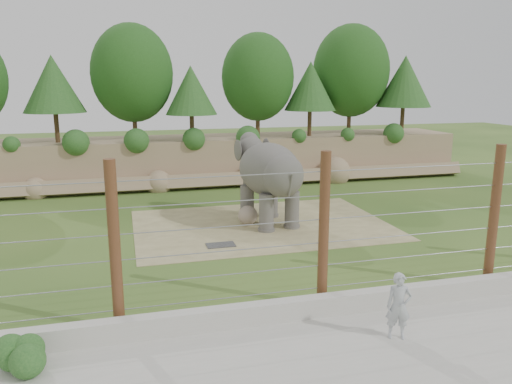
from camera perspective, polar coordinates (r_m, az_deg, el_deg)
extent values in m
plane|color=#34551F|center=(17.16, 1.74, -6.62)|extent=(90.00, 90.00, 0.00)
cube|color=#9B8062|center=(29.24, -5.60, 3.83)|extent=(30.00, 4.00, 2.50)
cube|color=#9B8062|center=(27.16, -4.76, 1.25)|extent=(30.00, 1.37, 1.07)
cylinder|color=#3F2B19|center=(28.31, -21.81, 6.88)|extent=(0.24, 0.24, 1.58)
sphere|color=#1E4516|center=(28.22, -22.17, 11.19)|extent=(3.60, 3.60, 3.60)
cylinder|color=#3F2B19|center=(28.61, -13.69, 7.81)|extent=(0.24, 0.24, 1.92)
sphere|color=#1E4516|center=(28.54, -13.97, 13.04)|extent=(4.40, 4.40, 4.40)
cylinder|color=#3F2B19|center=(27.68, -7.33, 7.37)|extent=(0.24, 0.24, 1.40)
sphere|color=#1E4516|center=(27.58, -7.44, 11.30)|extent=(3.20, 3.20, 3.20)
cylinder|color=#3F2B19|center=(29.43, 0.20, 8.18)|extent=(0.24, 0.24, 1.82)
sphere|color=#1E4516|center=(29.35, 0.21, 12.99)|extent=(4.16, 4.16, 4.16)
cylinder|color=#3F2B19|center=(29.81, 6.14, 7.86)|extent=(0.24, 0.24, 1.50)
sphere|color=#1E4516|center=(29.72, 6.23, 11.79)|extent=(3.44, 3.44, 3.44)
cylinder|color=#3F2B19|center=(31.89, 10.59, 8.49)|extent=(0.24, 0.24, 2.03)
sphere|color=#1E4516|center=(31.83, 10.79, 13.44)|extent=(4.64, 4.64, 4.64)
cylinder|color=#3F2B19|center=(32.27, 16.36, 7.90)|extent=(0.24, 0.24, 1.64)
sphere|color=#1E4516|center=(32.19, 16.61, 11.86)|extent=(3.76, 3.76, 3.76)
cube|color=#8C8052|center=(20.04, 0.64, -3.77)|extent=(10.00, 7.00, 0.02)
cube|color=#262628|center=(17.59, -4.06, -6.05)|extent=(1.00, 0.60, 0.03)
sphere|color=gray|center=(19.91, -0.93, -2.67)|extent=(0.78, 0.78, 0.78)
cube|color=#BBB9AE|center=(12.71, 8.40, -12.63)|extent=(26.00, 0.35, 0.50)
cube|color=#BBB9AE|center=(11.23, 12.58, -17.81)|extent=(26.00, 4.00, 0.01)
cylinder|color=#523318|center=(11.60, -15.83, -6.15)|extent=(0.26, 0.26, 4.00)
cylinder|color=#523318|center=(12.51, 7.75, -4.42)|extent=(0.26, 0.26, 4.00)
cylinder|color=#523318|center=(15.12, 25.54, -2.60)|extent=(0.26, 0.26, 4.00)
cylinder|color=#98979D|center=(13.03, 7.55, -10.75)|extent=(20.00, 0.02, 0.02)
cylinder|color=#98979D|center=(12.80, 7.63, -8.28)|extent=(20.00, 0.02, 0.02)
cylinder|color=#98979D|center=(12.60, 7.71, -5.73)|extent=(20.00, 0.02, 0.02)
cylinder|color=#98979D|center=(12.43, 7.79, -3.10)|extent=(20.00, 0.02, 0.02)
cylinder|color=#98979D|center=(12.28, 7.87, -0.40)|extent=(20.00, 0.02, 0.02)
cylinder|color=#98979D|center=(12.17, 7.95, 2.35)|extent=(20.00, 0.02, 0.02)
sphere|color=#20501F|center=(11.26, -25.55, -16.53)|extent=(0.74, 0.74, 0.74)
imported|color=#B3B9BD|center=(11.74, 16.00, -12.42)|extent=(0.64, 0.53, 1.52)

